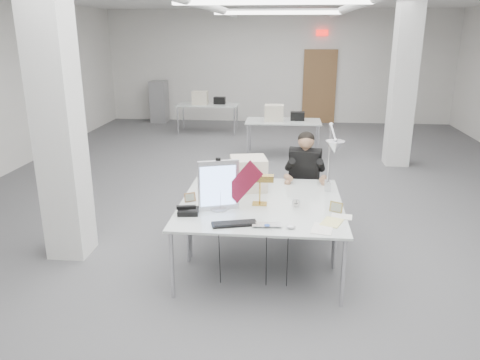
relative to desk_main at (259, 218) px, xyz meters
The scene contains 23 objects.
room_shell 2.80m from the desk_main, 89.21° to the left, with size 10.04×14.04×3.24m.
desk_main is the anchor object (origin of this frame).
desk_second 0.90m from the desk_main, 90.00° to the left, with size 1.80×0.90×0.03m, color silver.
bg_desk_a 5.50m from the desk_main, 87.92° to the left, with size 1.60×0.80×0.03m, color silver.
bg_desk_b 7.91m from the desk_main, 103.16° to the left, with size 1.60×0.80×0.03m, color silver.
filing_cabinet 9.80m from the desk_main, 110.93° to the left, with size 0.45×0.55×1.20m, color gray.
office_chair 1.67m from the desk_main, 71.80° to the left, with size 0.57×0.57×1.17m, color black, non-canonical shape.
seated_person 1.63m from the desk_main, 71.24° to the left, with size 0.44×0.54×0.82m, color black, non-canonical shape.
monitor 0.56m from the desk_main, 157.78° to the left, with size 0.44×0.04×0.54m, color silver.
pennant 0.41m from the desk_main, 140.08° to the left, with size 0.48×0.01×0.20m, color maroon.
keyboard 0.33m from the desk_main, 135.17° to the right, with size 0.45×0.15×0.02m, color black.
laptop 0.29m from the desk_main, 70.83° to the right, with size 0.29×0.19×0.02m, color silver.
mouse 0.42m from the desk_main, 39.70° to the right, with size 0.10×0.06×0.04m, color silver.
bankers_lamp 0.41m from the desk_main, 92.16° to the left, with size 0.31×0.12×0.35m, color gold, non-canonical shape.
desk_phone 0.75m from the desk_main, behind, with size 0.21×0.19×0.05m, color black.
picture_frame_left 0.89m from the desk_main, 154.18° to the left, with size 0.13×0.01×0.10m, color #A77348.
picture_frame_right 0.84m from the desk_main, 15.36° to the left, with size 0.14×0.01×0.11m, color #A18B45.
desk_clock 0.52m from the desk_main, 41.20° to the left, with size 0.09×0.09×0.03m, color silver.
paper_stack_a 0.68m from the desk_main, 21.16° to the right, with size 0.20×0.28×0.01m, color white.
paper_stack_b 0.74m from the desk_main, ahead, with size 0.18×0.26×0.01m, color #F9F194.
paper_stack_c 0.85m from the desk_main, ahead, with size 0.21×0.15×0.01m, color white.
beige_monitor 0.93m from the desk_main, 101.45° to the left, with size 0.41×0.39×0.39m, color beige.
architect_lamp 1.13m from the desk_main, 41.18° to the left, with size 0.25×0.74×0.95m, color silver, non-canonical shape.
Camera 1 is at (0.24, -6.98, 2.58)m, focal length 35.00 mm.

